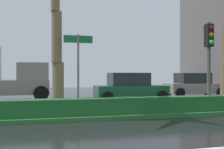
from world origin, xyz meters
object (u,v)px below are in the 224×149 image
(traffic_signal_median_right, at_px, (209,50))
(car_in_traffic_second, at_px, (130,88))
(street_name_sign, at_px, (78,63))
(car_in_traffic_third, at_px, (194,85))

(traffic_signal_median_right, distance_m, car_in_traffic_second, 6.04)
(street_name_sign, bearing_deg, car_in_traffic_second, 54.20)
(car_in_traffic_second, distance_m, car_in_traffic_third, 6.35)
(traffic_signal_median_right, xyz_separation_m, car_in_traffic_second, (-1.70, 5.49, -1.85))
(traffic_signal_median_right, bearing_deg, street_name_sign, 177.42)
(car_in_traffic_second, height_order, car_in_traffic_third, same)
(car_in_traffic_third, bearing_deg, traffic_signal_median_right, -117.22)
(street_name_sign, distance_m, car_in_traffic_second, 6.59)
(car_in_traffic_second, bearing_deg, street_name_sign, -125.80)
(traffic_signal_median_right, relative_size, car_in_traffic_second, 0.85)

